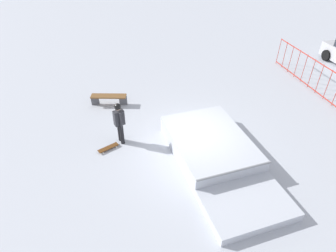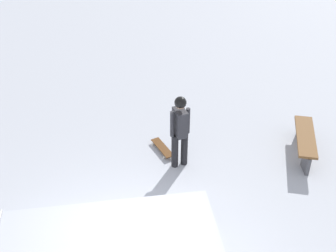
{
  "view_description": "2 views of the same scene",
  "coord_description": "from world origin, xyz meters",
  "px_view_note": "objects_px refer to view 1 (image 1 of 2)",
  "views": [
    {
      "loc": [
        8.04,
        -2.47,
        7.08
      ],
      "look_at": [
        -0.23,
        -0.8,
        0.9
      ],
      "focal_mm": 30.66,
      "sensor_mm": 36.0,
      "label": 1
    },
    {
      "loc": [
        -0.33,
        4.95,
        6.1
      ],
      "look_at": [
        -0.55,
        -2.57,
        1.0
      ],
      "focal_mm": 46.46,
      "sensor_mm": 36.0,
      "label": 2
    }
  ],
  "objects_px": {
    "skate_ramp": "(215,153)",
    "skater": "(119,120)",
    "park_bench": "(109,98)",
    "skateboard": "(108,148)"
  },
  "relations": [
    {
      "from": "skate_ramp",
      "to": "park_bench",
      "type": "xyz_separation_m",
      "value": [
        -4.57,
        -3.54,
        0.04
      ]
    },
    {
      "from": "skateboard",
      "to": "park_bench",
      "type": "height_order",
      "value": "park_bench"
    },
    {
      "from": "skate_ramp",
      "to": "skater",
      "type": "distance_m",
      "value": 3.68
    },
    {
      "from": "skater",
      "to": "skateboard",
      "type": "xyz_separation_m",
      "value": [
        0.36,
        -0.53,
        -0.93
      ]
    },
    {
      "from": "skate_ramp",
      "to": "skateboard",
      "type": "distance_m",
      "value": 3.95
    },
    {
      "from": "skate_ramp",
      "to": "park_bench",
      "type": "relative_size",
      "value": 3.44
    },
    {
      "from": "skateboard",
      "to": "park_bench",
      "type": "relative_size",
      "value": 0.49
    },
    {
      "from": "skate_ramp",
      "to": "skater",
      "type": "height_order",
      "value": "skater"
    },
    {
      "from": "skater",
      "to": "park_bench",
      "type": "relative_size",
      "value": 1.05
    },
    {
      "from": "skater",
      "to": "park_bench",
      "type": "bearing_deg",
      "value": 77.81
    }
  ]
}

